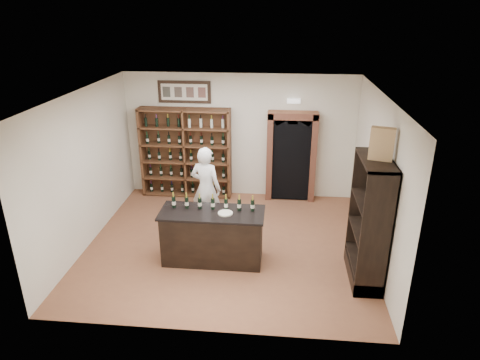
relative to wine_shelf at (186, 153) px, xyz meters
name	(u,v)px	position (x,y,z in m)	size (l,w,h in m)	color
floor	(228,244)	(1.30, -2.33, -1.10)	(5.50, 5.50, 0.00)	brown
ceiling	(226,94)	(1.30, -2.33, 1.90)	(5.50, 5.50, 0.00)	white
wall_back	(240,136)	(1.30, 0.17, 0.40)	(5.50, 0.04, 3.00)	beige
wall_left	(86,169)	(-1.45, -2.33, 0.40)	(0.04, 5.00, 3.00)	beige
wall_right	(377,179)	(4.05, -2.33, 0.40)	(0.04, 5.00, 3.00)	beige
wine_shelf	(186,153)	(0.00, 0.00, 0.00)	(2.20, 0.38, 2.20)	brown
framed_picture	(184,92)	(0.00, 0.14, 1.45)	(1.25, 0.04, 0.52)	black
arched_doorway	(291,154)	(2.55, 0.00, 0.04)	(1.17, 0.35, 2.17)	black
emergency_light	(294,101)	(2.55, 0.09, 1.30)	(0.30, 0.10, 0.10)	white
tasting_counter	(213,236)	(1.10, -2.93, -0.61)	(1.88, 0.78, 1.00)	black
counter_bottle_0	(174,202)	(0.38, -2.82, 0.01)	(0.07, 0.07, 0.30)	black
counter_bottle_1	(187,203)	(0.62, -2.82, 0.01)	(0.07, 0.07, 0.30)	black
counter_bottle_2	(200,203)	(0.86, -2.82, 0.01)	(0.07, 0.07, 0.30)	black
counter_bottle_3	(213,204)	(1.10, -2.82, 0.01)	(0.07, 0.07, 0.30)	black
counter_bottle_4	(226,204)	(1.34, -2.82, 0.01)	(0.07, 0.07, 0.30)	black
counter_bottle_5	(239,205)	(1.58, -2.82, 0.01)	(0.07, 0.07, 0.30)	black
counter_bottle_6	(253,205)	(1.82, -2.82, 0.01)	(0.07, 0.07, 0.30)	black
side_cabinet	(369,240)	(3.82, -3.23, -0.35)	(0.48, 1.20, 2.20)	black
shopkeeper	(206,188)	(0.77, -1.67, -0.20)	(0.66, 0.43, 1.80)	white
plate	(225,213)	(1.35, -2.98, -0.09)	(0.26, 0.26, 0.02)	beige
wine_crate	(382,144)	(3.83, -3.26, 1.36)	(0.36, 0.15, 0.51)	tan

